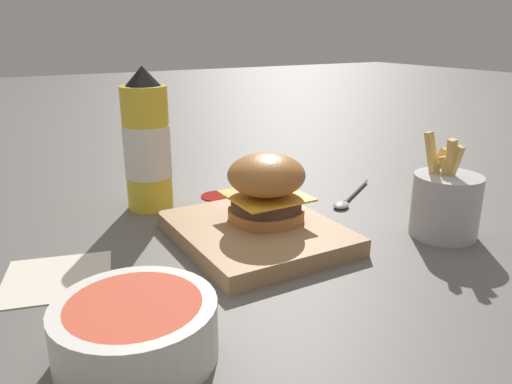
# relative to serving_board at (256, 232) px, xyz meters

# --- Properties ---
(ground_plane) EXTENTS (6.00, 6.00, 0.00)m
(ground_plane) POSITION_rel_serving_board_xyz_m (0.03, -0.04, -0.01)
(ground_plane) COLOR #5B5651
(serving_board) EXTENTS (0.25, 0.22, 0.02)m
(serving_board) POSITION_rel_serving_board_xyz_m (0.00, 0.00, 0.00)
(serving_board) COLOR #A37A51
(serving_board) RESTS_ON ground_plane
(burger) EXTENTS (0.11, 0.11, 0.10)m
(burger) POSITION_rel_serving_board_xyz_m (0.01, -0.02, 0.06)
(burger) COLOR #AD6B33
(burger) RESTS_ON serving_board
(ketchup_bottle) EXTENTS (0.08, 0.08, 0.24)m
(ketchup_bottle) POSITION_rel_serving_board_xyz_m (0.22, 0.09, 0.10)
(ketchup_bottle) COLOR yellow
(ketchup_bottle) RESTS_ON ground_plane
(fries_basket) EXTENTS (0.10, 0.10, 0.15)m
(fries_basket) POSITION_rel_serving_board_xyz_m (-0.12, -0.25, 0.04)
(fries_basket) COLOR #B7B7BC
(fries_basket) RESTS_ON ground_plane
(side_bowl) EXTENTS (0.15, 0.15, 0.06)m
(side_bowl) POSITION_rel_serving_board_xyz_m (-0.18, 0.23, 0.02)
(side_bowl) COLOR silver
(side_bowl) RESTS_ON ground_plane
(spoon) EXTENTS (0.11, 0.16, 0.01)m
(spoon) POSITION_rel_serving_board_xyz_m (0.07, -0.23, -0.01)
(spoon) COLOR #B2B2B7
(spoon) RESTS_ON ground_plane
(ketchup_puddle) EXTENTS (0.06, 0.06, 0.00)m
(ketchup_puddle) POSITION_rel_serving_board_xyz_m (0.21, -0.03, -0.01)
(ketchup_puddle) COLOR #9E140F
(ketchup_puddle) RESTS_ON ground_plane
(parchment_square) EXTENTS (0.16, 0.16, 0.00)m
(parchment_square) POSITION_rel_serving_board_xyz_m (0.02, 0.27, -0.01)
(parchment_square) COLOR beige
(parchment_square) RESTS_ON ground_plane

